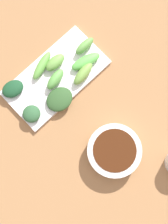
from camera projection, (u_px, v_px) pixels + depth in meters
name	position (u px, v px, depth m)	size (l,w,h in m)	color
tabletop	(75.00, 102.00, 0.90)	(2.10, 2.10, 0.02)	#9A6C43
sauce_bowl	(114.00, 151.00, 0.84)	(0.14, 0.14, 0.05)	silver
serving_plate	(56.00, 77.00, 0.89)	(0.14, 0.28, 0.01)	white
broccoli_stalk_0	(83.00, 74.00, 0.87)	(0.03, 0.07, 0.03)	#71A143
broccoli_stalk_1	(41.00, 66.00, 0.88)	(0.02, 0.09, 0.02)	#63A646
broccoli_leafy_2	(59.00, 99.00, 0.86)	(0.06, 0.07, 0.02)	#2E5227
broccoli_leafy_3	(13.00, 89.00, 0.87)	(0.05, 0.06, 0.02)	#194627
broccoli_stalk_4	(86.00, 61.00, 0.88)	(0.03, 0.08, 0.02)	#5DBC4C
broccoli_stalk_5	(56.00, 79.00, 0.87)	(0.03, 0.06, 0.03)	#5CA348
broccoli_leafy_6	(31.00, 114.00, 0.86)	(0.05, 0.05, 0.02)	#2F5B35
broccoli_stalk_7	(85.00, 46.00, 0.89)	(0.02, 0.06, 0.03)	#65A349
broccoli_stalk_8	(55.00, 62.00, 0.88)	(0.03, 0.06, 0.03)	#6CA648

